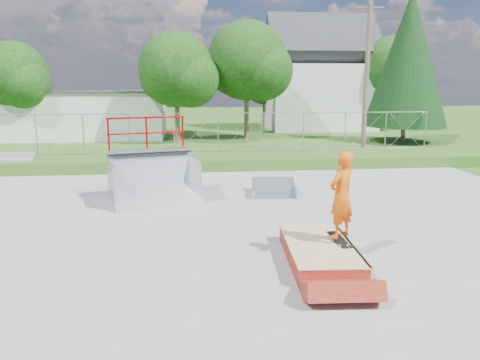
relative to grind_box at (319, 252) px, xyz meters
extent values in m
plane|color=#2D5618|center=(-1.28, 1.95, -0.20)|extent=(120.00, 120.00, 0.00)
cube|color=gray|center=(-1.28, 1.95, -0.18)|extent=(20.00, 16.00, 0.04)
cube|color=#2D5618|center=(-1.28, 11.45, 0.05)|extent=(24.00, 3.00, 0.50)
cube|color=maroon|center=(0.00, 0.00, -0.01)|extent=(1.47, 2.78, 0.38)
cube|color=tan|center=(0.00, 0.00, 0.19)|extent=(1.49, 2.80, 0.03)
cube|color=black|center=(0.43, 0.02, 0.25)|extent=(0.33, 0.82, 0.13)
imported|color=#EE570C|center=(0.43, 0.02, 1.14)|extent=(0.78, 0.72, 1.78)
cube|color=silver|center=(-9.28, 23.95, 1.30)|extent=(10.00, 6.00, 3.00)
cube|color=silver|center=(7.72, 27.95, 2.30)|extent=(8.00, 6.00, 5.00)
cube|color=#323238|center=(7.72, 27.95, 5.70)|extent=(8.40, 6.08, 6.08)
cylinder|color=brown|center=(6.22, 13.95, 3.80)|extent=(0.24, 0.24, 8.00)
cylinder|color=brown|center=(-3.28, 19.95, 1.02)|extent=(0.30, 0.30, 2.45)
sphere|color=#12360E|center=(-3.28, 19.95, 4.21)|extent=(4.48, 4.48, 4.48)
sphere|color=#12360E|center=(-2.44, 19.39, 3.65)|extent=(3.36, 3.36, 3.36)
cylinder|color=brown|center=(1.22, 21.95, 1.20)|extent=(0.30, 0.30, 2.80)
sphere|color=#12360E|center=(1.22, 21.95, 4.84)|extent=(5.12, 5.12, 5.12)
sphere|color=#12360E|center=(2.18, 21.31, 4.20)|extent=(3.84, 3.84, 3.84)
cylinder|color=brown|center=(-13.28, 21.95, 0.93)|extent=(0.30, 0.30, 2.27)
sphere|color=#12360E|center=(-13.28, 21.95, 3.89)|extent=(4.16, 4.16, 4.16)
sphere|color=#12360E|center=(-12.50, 21.43, 3.37)|extent=(3.12, 3.12, 3.12)
cylinder|color=brown|center=(12.72, 25.95, 1.11)|extent=(0.30, 0.30, 2.62)
sphere|color=#12360E|center=(12.72, 25.95, 4.52)|extent=(4.80, 4.80, 4.80)
sphere|color=#12360E|center=(13.62, 25.35, 3.92)|extent=(3.60, 3.60, 3.60)
cylinder|color=brown|center=(3.72, 29.95, 0.85)|extent=(0.30, 0.30, 2.10)
sphere|color=#12360E|center=(3.72, 29.95, 3.58)|extent=(3.84, 3.84, 3.84)
sphere|color=#12360E|center=(4.44, 29.47, 3.10)|extent=(2.88, 2.88, 2.88)
cylinder|color=brown|center=(10.72, 18.95, 0.40)|extent=(0.28, 0.28, 1.20)
cone|color=black|center=(10.72, 18.95, 4.85)|extent=(5.04, 5.04, 8.10)
camera|label=1|loc=(-2.64, -8.93, 3.45)|focal=35.00mm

